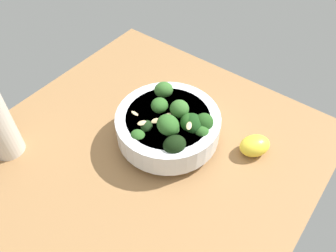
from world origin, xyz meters
The scene contains 3 objects.
ground_plane centered at (0.00, 0.00, -1.51)cm, with size 64.20×64.20×3.01cm, color #996D42.
bowl_of_broccoli centered at (-2.02, -4.99, 4.60)cm, with size 20.70×20.70×11.22cm.
lemon_wedge centered at (-17.39, -12.66, 1.97)cm, with size 6.25×4.67×3.93cm, color yellow.
Camera 1 is at (-29.05, 31.18, 54.26)cm, focal length 36.26 mm.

